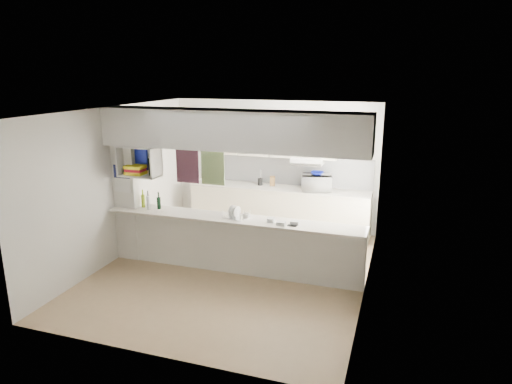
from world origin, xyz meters
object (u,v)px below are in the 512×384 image
at_px(wine_bottles, 146,202).
at_px(microwave, 316,183).
at_px(bowl, 317,173).
at_px(dish_rack, 236,213).

bearing_deg(wine_bottles, microwave, 39.37).
relative_size(microwave, wine_bottles, 1.08).
bearing_deg(microwave, bowl, -116.41).
height_order(dish_rack, wine_bottles, wine_bottles).
distance_m(bowl, dish_rack, 2.27).
bearing_deg(bowl, dish_rack, -113.09).
bearing_deg(bowl, microwave, -100.85).
xyz_separation_m(dish_rack, wine_bottles, (-1.62, 0.00, 0.04)).
bearing_deg(dish_rack, bowl, 83.22).
height_order(microwave, wine_bottles, wine_bottles).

